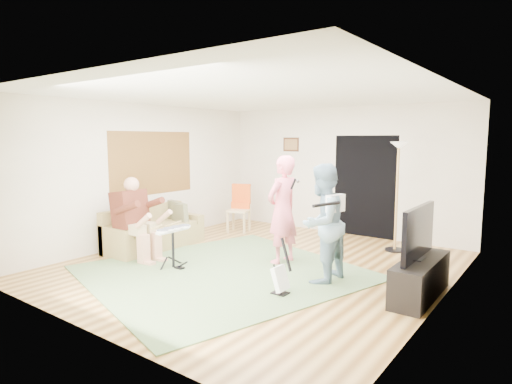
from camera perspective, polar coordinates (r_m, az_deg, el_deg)
floor at (r=7.01m, az=0.32°, el=-9.74°), size 6.00×6.00×0.00m
walls at (r=6.74m, az=0.33°, el=1.31°), size 5.50×6.00×2.70m
ceiling at (r=6.74m, az=0.34°, el=12.80°), size 6.00×6.00×0.00m
window_blinds at (r=8.75m, az=-13.59°, el=3.76°), size 0.00×2.05×2.05m
doorway at (r=9.13m, az=14.30°, el=0.72°), size 2.10×0.00×2.10m
picture_frame at (r=9.89m, az=4.70°, el=6.33°), size 0.42×0.03×0.32m
area_rug at (r=6.65m, az=-4.42°, el=-10.63°), size 4.47×4.60×0.02m
sofa at (r=8.28m, az=-13.72°, el=-5.49°), size 0.77×1.88×0.76m
drummer at (r=7.51m, az=-15.54°, el=-4.59°), size 0.91×0.51×1.39m
drum_kit at (r=6.92m, az=-10.99°, el=-7.59°), size 0.36×0.65×0.67m
singer at (r=6.97m, az=3.55°, el=-2.39°), size 0.50×0.69×1.77m
microphone at (r=6.80m, az=4.99°, el=1.07°), size 0.06×0.06×0.24m
guitarist at (r=6.13m, az=8.79°, el=-4.14°), size 0.70×0.86×1.69m
guitar_held at (r=5.99m, az=10.54°, el=-1.49°), size 0.27×0.61×0.26m
guitar_spare at (r=5.70m, az=3.34°, el=-11.45°), size 0.28×0.25×0.77m
torchiere_lamp at (r=8.05m, az=18.36°, el=1.94°), size 0.35×0.35×1.98m
dining_chair at (r=9.40m, az=-2.18°, el=-3.07°), size 0.56×0.59×1.04m
tv_cabinet at (r=5.98m, az=21.06°, el=-10.70°), size 0.40×1.40×0.50m
television at (r=5.84m, az=20.85°, el=-5.03°), size 0.06×1.17×0.67m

